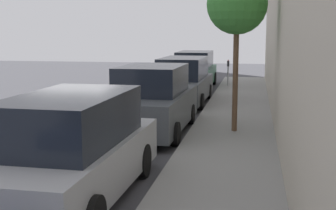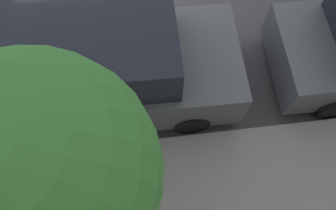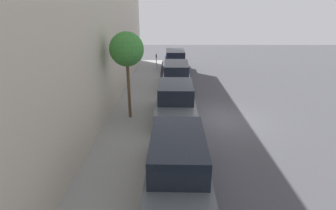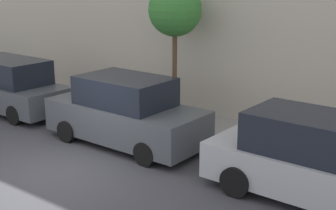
{
  "view_description": "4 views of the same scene",
  "coord_description": "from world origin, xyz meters",
  "views": [
    {
      "loc": [
        5.31,
        -13.13,
        2.98
      ],
      "look_at": [
        3.04,
        -0.92,
        1.0
      ],
      "focal_mm": 50.0,
      "sensor_mm": 36.0,
      "label": 1
    },
    {
      "loc": [
        5.31,
        0.89,
        5.84
      ],
      "look_at": [
        3.22,
        1.14,
        1.0
      ],
      "focal_mm": 35.0,
      "sensor_mm": 36.0,
      "label": 2
    },
    {
      "loc": [
        2.7,
        12.87,
        5.57
      ],
      "look_at": [
        2.78,
        0.55,
        1.0
      ],
      "focal_mm": 28.0,
      "sensor_mm": 36.0,
      "label": 3
    },
    {
      "loc": [
        -7.12,
        -8.62,
        4.7
      ],
      "look_at": [
        3.59,
        -0.54,
        1.0
      ],
      "focal_mm": 50.0,
      "sensor_mm": 36.0,
      "label": 4
    }
  ],
  "objects": [
    {
      "name": "parked_suv_third",
      "position": [
        2.38,
        0.07,
        0.93
      ],
      "size": [
        2.08,
        4.83,
        1.98
      ],
      "color": "#4C5156",
      "rests_on": "ground_plane"
    },
    {
      "name": "street_tree",
      "position": [
        4.78,
        0.09,
        3.68
      ],
      "size": [
        1.68,
        1.68,
        4.39
      ],
      "color": "brown",
      "rests_on": "sidewalk"
    }
  ]
}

